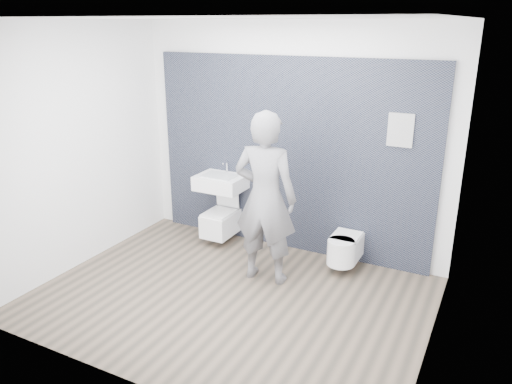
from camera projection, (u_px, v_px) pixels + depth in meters
The scene contains 8 objects.
ground at pixel (230, 297), 5.28m from camera, with size 4.00×4.00×0.00m, color brown.
room_shell at pixel (227, 136), 4.72m from camera, with size 4.00×4.00×4.00m.
tile_wall at pixel (286, 245), 6.52m from camera, with size 3.60×0.06×2.40m, color black.
washbasin at pixel (221, 182), 6.40m from camera, with size 0.61×0.46×0.46m.
toilet_square at pixel (221, 221), 6.55m from camera, with size 0.35×0.51×0.69m.
toilet_rounded at pixel (344, 249), 5.80m from camera, with size 0.33×0.56×0.30m.
info_placard at pixel (387, 268), 5.91m from camera, with size 0.27×0.03×0.37m, color white.
visitor at pixel (265, 198), 5.38m from camera, with size 0.70×0.46×1.92m, color slate.
Camera 1 is at (2.37, -4.00, 2.76)m, focal length 35.00 mm.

